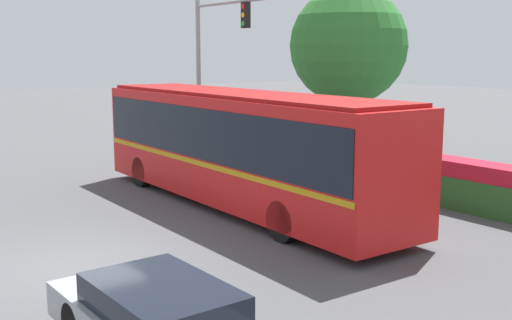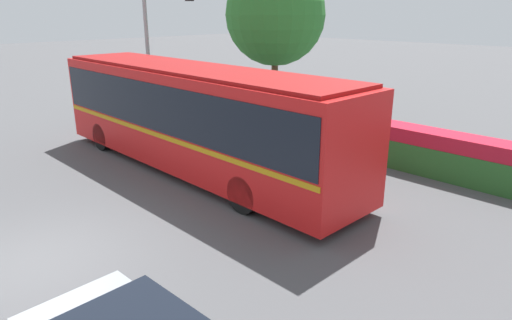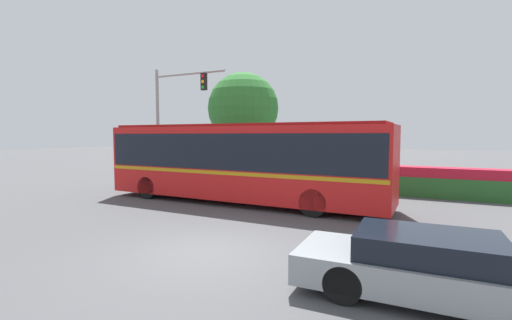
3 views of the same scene
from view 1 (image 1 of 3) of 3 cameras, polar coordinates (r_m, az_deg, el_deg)
ground_plane at (r=13.86m, az=-16.66°, el=-9.23°), size 140.00×140.00×0.00m
city_bus at (r=18.06m, az=-1.58°, el=1.66°), size 12.37×2.79×3.32m
traffic_light_pole at (r=24.67m, az=-4.01°, el=9.43°), size 4.69×0.24×6.65m
street_tree_left at (r=27.01m, az=8.39°, el=10.23°), size 4.94×4.94×7.21m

